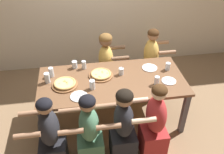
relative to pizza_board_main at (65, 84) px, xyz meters
The scene contains 21 objects.
ground_plane 1.01m from the pizza_board_main, ahead, with size 18.00×18.00×0.00m, color #896B4C.
dining_table 0.66m from the pizza_board_main, ahead, with size 2.05×0.96×0.74m.
pizza_board_main is the anchor object (origin of this frame).
pizza_board_second 0.53m from the pizza_board_main, 16.02° to the left, with size 0.35×0.35×0.05m.
empty_plate_a 1.43m from the pizza_board_main, ahead, with size 0.20×0.20×0.02m.
empty_plate_b 0.32m from the pizza_board_main, 56.48° to the right, with size 0.23×0.23×0.02m.
empty_plate_c 1.27m from the pizza_board_main, 10.47° to the left, with size 0.22×0.22×0.02m.
cocktail_glass_blue 0.81m from the pizza_board_main, ahead, with size 0.07×0.07×0.13m.
drinking_glass_a 1.51m from the pizza_board_main, ahead, with size 0.07×0.07×0.11m.
drinking_glass_b 0.44m from the pizza_board_main, 70.46° to the left, with size 0.08×0.08×0.11m.
drinking_glass_c 0.47m from the pizza_board_main, 52.94° to the left, with size 0.06×0.06×0.13m.
drinking_glass_d 0.31m from the pizza_board_main, 127.21° to the left, with size 0.07×0.07×0.14m.
drinking_glass_e 0.26m from the pizza_board_main, 155.07° to the left, with size 0.08×0.08×0.15m.
drinking_glass_f 1.25m from the pizza_board_main, ahead, with size 0.07×0.07×0.13m.
drinking_glass_g 0.39m from the pizza_board_main, 19.29° to the right, with size 0.07×0.07×0.13m.
diner_near_midright 1.30m from the pizza_board_main, 31.93° to the right, with size 0.51×0.40×1.12m.
diner_far_center 1.01m from the pizza_board_main, 47.63° to the left, with size 0.51×0.40×1.11m.
diner_far_right 1.62m from the pizza_board_main, 26.91° to the left, with size 0.51×0.40×1.14m.
diner_near_left 0.75m from the pizza_board_main, 106.40° to the right, with size 0.51×0.40×1.09m.
diner_near_center 0.99m from the pizza_board_main, 44.73° to the right, with size 0.51×0.40×1.10m.
diner_near_midleft 0.77m from the pizza_board_main, 68.74° to the right, with size 0.51×0.40×1.07m.
Camera 1 is at (-0.43, -2.77, 2.82)m, focal length 40.00 mm.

